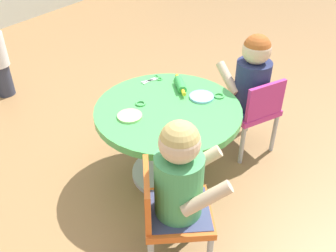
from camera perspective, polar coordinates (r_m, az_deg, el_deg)
ground_plane at (r=2.39m, az=-0.00°, el=-7.12°), size 10.00×10.00×0.00m
craft_table at (r=2.16m, az=-0.00°, el=-0.15°), size 0.81×0.81×0.48m
child_chair_left at (r=1.76m, az=0.36°, el=-12.68°), size 0.42×0.42×0.54m
seated_child_left at (r=1.60m, az=1.82°, el=-7.16°), size 0.43×0.44×0.51m
child_chair_right at (r=2.46m, az=12.40°, el=2.37°), size 0.40×0.40×0.54m
seated_child_right at (r=2.37m, az=12.48°, el=7.42°), size 0.39×0.43×0.51m
rolling_pin at (r=2.26m, az=1.84°, el=6.18°), size 0.18×0.18×0.05m
craft_scissors at (r=2.37m, az=-2.07°, el=6.99°), size 0.14×0.09×0.01m
playdough_blob_0 at (r=2.19m, az=5.03°, el=4.35°), size 0.14×0.14×0.01m
playdough_blob_1 at (r=2.02m, az=-5.72°, el=1.49°), size 0.13×0.13×0.01m
cookie_cutter_0 at (r=2.21m, az=7.58°, el=4.47°), size 0.06×0.06×0.01m
cookie_cutter_1 at (r=2.12m, az=-4.13°, el=3.36°), size 0.06×0.06×0.01m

